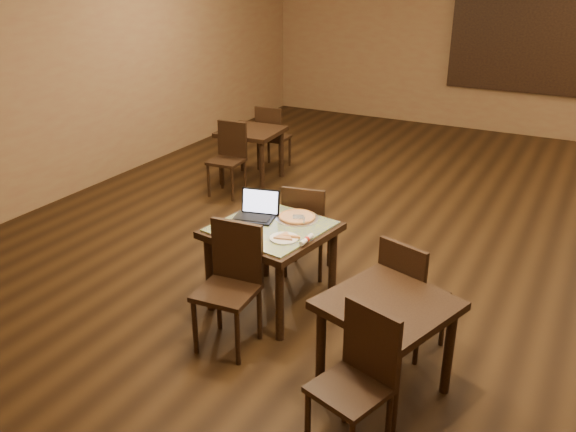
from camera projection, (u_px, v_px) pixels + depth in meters
The scene contains 20 objects.
ground at pixel (384, 234), 6.77m from camera, with size 10.00×10.00×0.00m, color black.
wall_back at pixel (492, 43), 10.24m from camera, with size 8.00×0.02×3.00m, color olive.
wall_left at pixel (99, 68), 7.92m from camera, with size 0.02×10.00×3.00m, color olive.
mural at pixel (523, 42), 9.97m from camera, with size 2.34×0.05×1.64m.
tiled_table at pixel (271, 237), 5.15m from camera, with size 1.05×1.05×0.76m.
chair_main_near at pixel (232, 278), 4.69m from camera, with size 0.46×0.46×1.00m.
chair_main_far at pixel (306, 226), 5.70m from camera, with size 0.47×0.47×0.93m.
laptop at pixel (257, 210), 5.25m from camera, with size 0.39×0.34×0.23m.
plate at pixel (284, 238), 4.86m from camera, with size 0.23×0.23×0.01m, color white.
pizza_slice at pixel (284, 237), 4.85m from camera, with size 0.18×0.18×0.02m, color beige, non-canonical shape.
pizza_pan at pixel (297, 218), 5.25m from camera, with size 0.38×0.38×0.01m, color silver.
pizza_whole at pixel (297, 217), 5.24m from camera, with size 0.32×0.32×0.02m.
spatula at pixel (298, 217), 5.21m from camera, with size 0.09×0.22×0.01m, color silver.
napkin_roll at pixel (307, 240), 4.81m from camera, with size 0.04×0.18×0.04m.
other_table_b at pixel (251, 138), 8.16m from camera, with size 0.81×0.81×0.71m.
other_table_b_chair_near at pixel (229, 154), 7.76m from camera, with size 0.43×0.43×0.92m.
other_table_b_chair_far at pixel (272, 134), 8.62m from camera, with size 0.43×0.43×0.92m.
other_table_c at pixel (387, 318), 4.10m from camera, with size 0.98×0.98×0.73m.
other_table_c_chair_near at pixel (359, 374), 3.66m from camera, with size 0.52×0.52×0.94m.
other_table_c_chair_far at pixel (408, 290), 4.58m from camera, with size 0.52×0.52×0.94m.
Camera 1 is at (1.95, -5.93, 2.85)m, focal length 38.00 mm.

